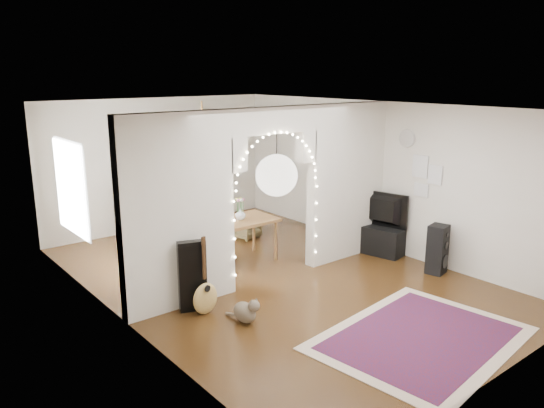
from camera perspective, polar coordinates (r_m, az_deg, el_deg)
floor at (r=8.58m, az=0.07°, el=-7.86°), size 7.50×7.50×0.00m
ceiling at (r=7.98m, az=0.07°, el=10.44°), size 5.00×7.50×0.02m
wall_back at (r=11.28m, az=-12.05°, el=4.27°), size 5.00×0.02×2.70m
wall_front at (r=5.87m, az=23.90°, el=-5.55°), size 5.00×0.02×2.70m
wall_left at (r=6.93m, az=-16.21°, el=-2.01°), size 0.02×7.50×2.70m
wall_right at (r=9.91m, az=11.39°, el=2.99°), size 0.02×7.50×2.70m
divider_wall at (r=8.16m, az=0.07°, el=1.47°), size 5.00×0.20×2.70m
fairy_lights at (r=8.03m, az=0.66°, el=2.18°), size 1.64×0.04×1.60m
window at (r=8.55m, az=-20.85°, el=1.64°), size 0.04×1.20×1.40m
wall_clock at (r=9.41m, az=14.35°, el=6.88°), size 0.03×0.31×0.31m
picture_frames at (r=9.27m, az=16.09°, el=2.91°), size 0.02×0.50×0.70m
paper_lantern at (r=4.99m, az=0.49°, el=3.10°), size 0.40×0.40×0.40m
ceiling_fan at (r=9.63m, az=-7.54°, el=9.14°), size 1.10×1.10×0.30m
area_rug at (r=6.99m, az=15.72°, el=-13.71°), size 2.80×2.23×0.02m
guitar_case at (r=7.36m, az=-8.57°, el=-7.68°), size 0.40×0.25×1.00m
acoustic_guitar at (r=7.25m, az=-7.23°, el=-8.74°), size 0.39×0.21×0.93m
tabby_cat at (r=7.08m, az=-2.83°, el=-11.46°), size 0.33×0.57×0.38m
floor_speaker at (r=9.03m, az=17.38°, el=-4.69°), size 0.37×0.34×0.81m
media_console at (r=9.80m, az=11.07°, el=-3.77°), size 0.59×1.06×0.50m
tv at (r=9.64m, az=11.23°, el=-0.60°), size 0.36×1.08×0.62m
bookcase at (r=10.76m, az=-12.81°, el=0.10°), size 1.33×0.42×1.35m
dining_table at (r=9.07m, az=-3.43°, el=-2.12°), size 1.21×0.81×0.76m
flower_vase at (r=9.03m, az=-3.44°, el=-1.09°), size 0.18×0.18×0.19m
dining_chair_left at (r=8.91m, az=-8.19°, el=-5.62°), size 0.55×0.57×0.45m
dining_chair_right at (r=10.48m, az=-2.83°, el=-2.50°), size 0.58×0.59×0.44m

